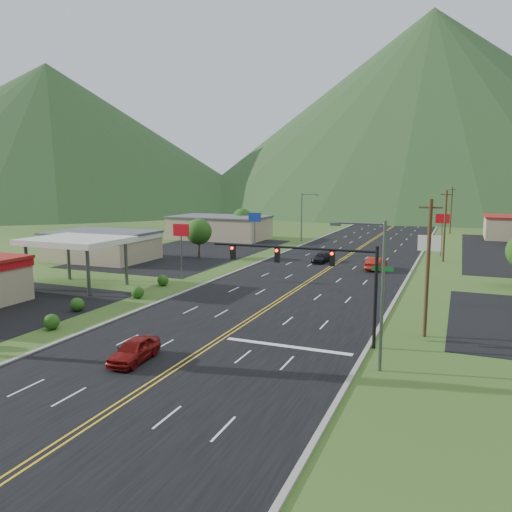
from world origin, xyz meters
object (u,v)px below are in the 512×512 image
at_px(streetlight_east, 377,286).
at_px(car_red_far, 376,264).
at_px(gas_canopy, 76,242).
at_px(streetlight_west, 303,214).
at_px(car_red_near, 134,351).
at_px(car_dark_mid, 321,258).
at_px(traffic_signal, 318,267).

distance_m(streetlight_east, car_red_far, 35.23).
bearing_deg(gas_canopy, car_red_far, 38.99).
bearing_deg(streetlight_west, car_red_near, -82.29).
height_order(gas_canopy, car_red_near, gas_canopy).
bearing_deg(car_dark_mid, traffic_signal, -69.81).
bearing_deg(traffic_signal, car_dark_mid, 104.41).
relative_size(gas_canopy, car_red_far, 2.02).
xyz_separation_m(streetlight_east, streetlight_west, (-22.86, 60.00, 0.00)).
distance_m(streetlight_east, gas_canopy, 35.28).
distance_m(streetlight_east, car_dark_mid, 40.08).
bearing_deg(car_red_far, streetlight_east, 104.25).
height_order(traffic_signal, streetlight_west, streetlight_west).
bearing_deg(car_red_near, car_dark_mid, 84.48).
bearing_deg(car_dark_mid, car_red_far, -14.68).
height_order(streetlight_west, car_red_near, streetlight_west).
height_order(car_red_near, car_red_far, car_red_far).
relative_size(streetlight_west, car_red_near, 2.09).
relative_size(streetlight_west, car_dark_mid, 2.04).
bearing_deg(car_red_near, streetlight_east, 12.75).
bearing_deg(traffic_signal, car_red_near, -138.51).
distance_m(streetlight_west, car_red_far, 31.21).
distance_m(streetlight_east, car_red_near, 15.45).
bearing_deg(gas_canopy, car_dark_mid, 52.12).
distance_m(gas_canopy, car_red_near, 25.44).
bearing_deg(gas_canopy, streetlight_east, -19.88).
xyz_separation_m(traffic_signal, streetlight_west, (-18.16, 56.00, -0.15)).
relative_size(traffic_signal, streetlight_east, 1.46).
distance_m(streetlight_west, car_red_near, 65.10).
xyz_separation_m(gas_canopy, car_red_near, (19.04, -16.36, -4.14)).
distance_m(traffic_signal, car_dark_mid, 34.94).
bearing_deg(car_dark_mid, streetlight_east, -64.70).
distance_m(streetlight_east, streetlight_west, 64.21).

